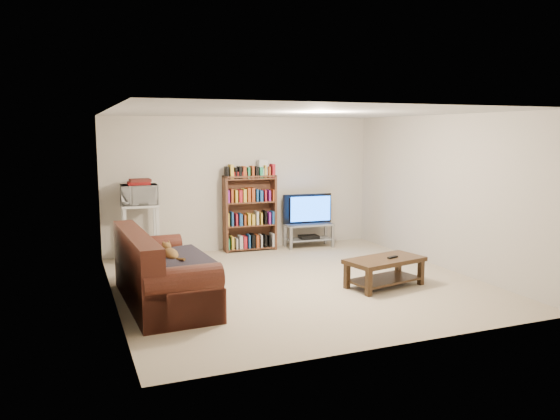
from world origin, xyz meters
name	(u,v)px	position (x,y,z in m)	size (l,w,h in m)	color
floor	(297,282)	(0.00, 0.00, 0.00)	(5.00, 5.00, 0.00)	beige
ceiling	(298,112)	(0.00, 0.00, 2.40)	(5.00, 5.00, 0.00)	white
wall_back	(243,184)	(0.00, 2.50, 1.20)	(5.00, 5.00, 0.00)	beige
wall_front	(399,228)	(0.00, -2.50, 1.20)	(5.00, 5.00, 0.00)	beige
wall_left	(111,208)	(-2.50, 0.00, 1.20)	(5.00, 5.00, 0.00)	beige
wall_right	(444,192)	(2.50, 0.00, 1.20)	(5.00, 5.00, 0.00)	beige
sofa	(158,278)	(-2.00, -0.23, 0.32)	(1.02, 2.18, 0.91)	#441A11
blanket	(174,262)	(-1.81, -0.37, 0.54)	(0.83, 1.07, 0.10)	black
cat	(171,254)	(-1.81, -0.18, 0.60)	(0.23, 0.58, 0.17)	brown
coffee_table	(385,267)	(1.05, -0.63, 0.28)	(1.20, 0.77, 0.40)	#382413
remote	(393,257)	(1.16, -0.66, 0.41)	(0.18, 0.05, 0.02)	black
tv_stand	(309,231)	(1.18, 2.16, 0.30)	(0.91, 0.45, 0.44)	#999EA3
television	(309,209)	(1.18, 2.16, 0.71)	(0.95, 0.13, 0.55)	black
dvd_player	(309,237)	(1.18, 2.16, 0.19)	(0.35, 0.25, 0.06)	black
bookshelf	(250,212)	(0.06, 2.30, 0.70)	(0.96, 0.34, 1.36)	#502D1C
shelf_clutter	(255,169)	(0.16, 2.31, 1.47)	(0.70, 0.22, 0.28)	silver
microwave_stand	(140,225)	(-1.89, 2.15, 0.61)	(0.61, 0.45, 0.95)	silver
microwave	(139,195)	(-1.89, 2.15, 1.12)	(0.59, 0.40, 0.33)	silver
game_boxes	(139,183)	(-1.89, 2.15, 1.30)	(0.35, 0.30, 0.05)	maroon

